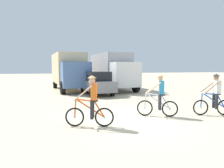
{
  "coord_description": "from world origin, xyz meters",
  "views": [
    {
      "loc": [
        -2.87,
        -7.49,
        2.1
      ],
      "look_at": [
        0.36,
        3.95,
        1.1
      ],
      "focal_mm": 32.31,
      "sensor_mm": 36.0,
      "label": 1
    }
  ],
  "objects_px": {
    "sedan_parked": "(97,83)",
    "bicycle_spare": "(96,91)",
    "cyclist_orange_shirt": "(91,103)",
    "box_truck_tan_camper": "(69,70)",
    "cyclist_cowboy_hat": "(159,97)",
    "box_truck_grey_hauler": "(112,69)",
    "cyclist_near_camera": "(214,96)"
  },
  "relations": [
    {
      "from": "cyclist_near_camera",
      "to": "sedan_parked",
      "type": "bearing_deg",
      "value": 114.0
    },
    {
      "from": "box_truck_tan_camper",
      "to": "cyclist_cowboy_hat",
      "type": "distance_m",
      "value": 11.57
    },
    {
      "from": "bicycle_spare",
      "to": "sedan_parked",
      "type": "bearing_deg",
      "value": 76.32
    },
    {
      "from": "sedan_parked",
      "to": "cyclist_near_camera",
      "type": "bearing_deg",
      "value": -66.0
    },
    {
      "from": "box_truck_tan_camper",
      "to": "bicycle_spare",
      "type": "distance_m",
      "value": 5.28
    },
    {
      "from": "box_truck_grey_hauler",
      "to": "cyclist_orange_shirt",
      "type": "bearing_deg",
      "value": -109.54
    },
    {
      "from": "cyclist_near_camera",
      "to": "bicycle_spare",
      "type": "height_order",
      "value": "cyclist_near_camera"
    },
    {
      "from": "cyclist_orange_shirt",
      "to": "bicycle_spare",
      "type": "xyz_separation_m",
      "value": [
        1.59,
        7.0,
        -0.45
      ]
    },
    {
      "from": "bicycle_spare",
      "to": "cyclist_near_camera",
      "type": "bearing_deg",
      "value": -60.2
    },
    {
      "from": "cyclist_orange_shirt",
      "to": "cyclist_near_camera",
      "type": "relative_size",
      "value": 1.0
    },
    {
      "from": "cyclist_orange_shirt",
      "to": "cyclist_cowboy_hat",
      "type": "xyz_separation_m",
      "value": [
        3.04,
        0.7,
        0.0
      ]
    },
    {
      "from": "box_truck_tan_camper",
      "to": "cyclist_near_camera",
      "type": "relative_size",
      "value": 3.83
    },
    {
      "from": "box_truck_grey_hauler",
      "to": "cyclist_cowboy_hat",
      "type": "bearing_deg",
      "value": -95.11
    },
    {
      "from": "box_truck_grey_hauler",
      "to": "cyclist_cowboy_hat",
      "type": "height_order",
      "value": "box_truck_grey_hauler"
    },
    {
      "from": "cyclist_orange_shirt",
      "to": "box_truck_tan_camper",
      "type": "bearing_deg",
      "value": 89.76
    },
    {
      "from": "box_truck_grey_hauler",
      "to": "bicycle_spare",
      "type": "bearing_deg",
      "value": -119.65
    },
    {
      "from": "box_truck_grey_hauler",
      "to": "cyclist_near_camera",
      "type": "xyz_separation_m",
      "value": [
        1.49,
        -10.98,
        -1.03
      ]
    },
    {
      "from": "sedan_parked",
      "to": "bicycle_spare",
      "type": "relative_size",
      "value": 2.69
    },
    {
      "from": "cyclist_cowboy_hat",
      "to": "box_truck_tan_camper",
      "type": "bearing_deg",
      "value": 105.02
    },
    {
      "from": "sedan_parked",
      "to": "cyclist_cowboy_hat",
      "type": "distance_m",
      "value": 7.64
    },
    {
      "from": "cyclist_cowboy_hat",
      "to": "bicycle_spare",
      "type": "xyz_separation_m",
      "value": [
        -1.45,
        6.3,
        -0.45
      ]
    },
    {
      "from": "cyclist_near_camera",
      "to": "bicycle_spare",
      "type": "distance_m",
      "value": 7.82
    },
    {
      "from": "box_truck_tan_camper",
      "to": "bicycle_spare",
      "type": "bearing_deg",
      "value": -72.35
    },
    {
      "from": "bicycle_spare",
      "to": "box_truck_grey_hauler",
      "type": "bearing_deg",
      "value": 60.35
    },
    {
      "from": "sedan_parked",
      "to": "cyclist_near_camera",
      "type": "relative_size",
      "value": 2.4
    },
    {
      "from": "sedan_parked",
      "to": "cyclist_cowboy_hat",
      "type": "xyz_separation_m",
      "value": [
        1.15,
        -7.56,
        -0.04
      ]
    },
    {
      "from": "box_truck_tan_camper",
      "to": "cyclist_orange_shirt",
      "type": "distance_m",
      "value": 11.87
    },
    {
      "from": "cyclist_orange_shirt",
      "to": "cyclist_cowboy_hat",
      "type": "height_order",
      "value": "same"
    },
    {
      "from": "box_truck_tan_camper",
      "to": "sedan_parked",
      "type": "height_order",
      "value": "box_truck_tan_camper"
    },
    {
      "from": "sedan_parked",
      "to": "bicycle_spare",
      "type": "bearing_deg",
      "value": -103.68
    },
    {
      "from": "box_truck_tan_camper",
      "to": "cyclist_near_camera",
      "type": "height_order",
      "value": "box_truck_tan_camper"
    },
    {
      "from": "box_truck_grey_hauler",
      "to": "cyclist_orange_shirt",
      "type": "distance_m",
      "value": 11.93
    }
  ]
}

